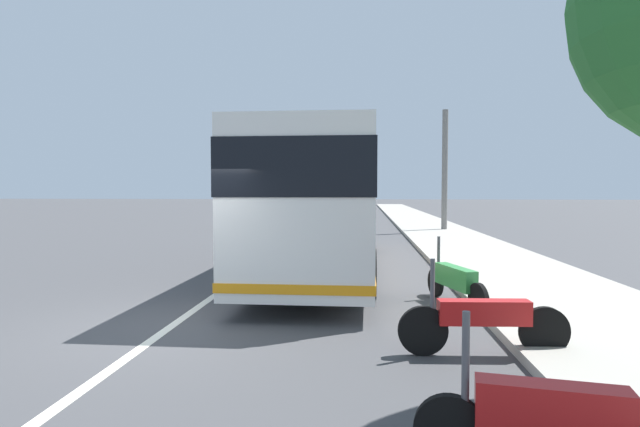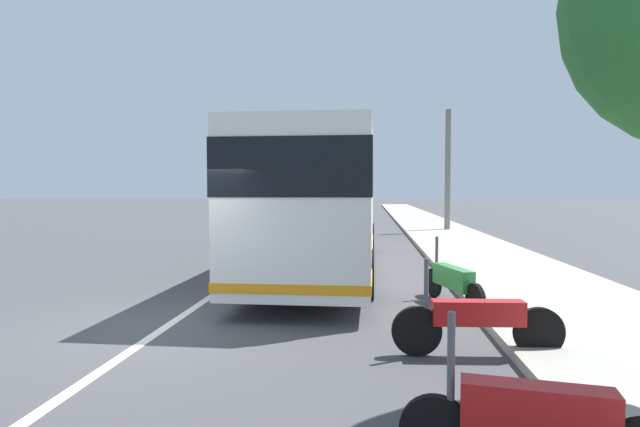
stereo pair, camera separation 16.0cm
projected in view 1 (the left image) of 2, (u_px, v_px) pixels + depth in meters
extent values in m
plane|color=#424244|center=(172.00, 326.00, 7.98)|extent=(220.00, 220.00, 0.00)
cube|color=#9E998E|center=(472.00, 251.00, 17.35)|extent=(110.00, 3.60, 0.14)
cube|color=silver|center=(278.00, 250.00, 17.93)|extent=(110.00, 0.16, 0.01)
cube|color=silver|center=(326.00, 201.00, 13.83)|extent=(12.12, 2.69, 3.05)
cube|color=black|center=(326.00, 177.00, 13.80)|extent=(12.16, 2.73, 0.96)
cube|color=orange|center=(326.00, 247.00, 13.89)|extent=(12.15, 2.72, 0.16)
cylinder|color=black|center=(302.00, 237.00, 17.86)|extent=(1.00, 0.31, 1.00)
cylinder|color=black|center=(368.00, 237.00, 17.63)|extent=(1.00, 0.31, 1.00)
cylinder|color=black|center=(251.00, 272.00, 10.16)|extent=(1.00, 0.31, 1.00)
cylinder|color=black|center=(369.00, 274.00, 9.94)|extent=(1.00, 0.31, 1.00)
cube|color=red|center=(552.00, 410.00, 3.72)|extent=(0.43, 1.12, 0.39)
cylinder|color=#4C4C51|center=(466.00, 356.00, 3.86)|extent=(0.06, 0.06, 0.70)
cylinder|color=black|center=(423.00, 331.00, 6.55)|extent=(0.12, 0.66, 0.65)
cylinder|color=black|center=(544.00, 332.00, 6.51)|extent=(0.12, 0.66, 0.65)
cube|color=red|center=(484.00, 312.00, 6.52)|extent=(0.31, 1.19, 0.32)
cylinder|color=#4C4C51|center=(432.00, 285.00, 6.52)|extent=(0.06, 0.06, 0.70)
cylinder|color=black|center=(436.00, 282.00, 10.18)|extent=(0.58, 0.25, 0.58)
cylinder|color=black|center=(478.00, 300.00, 8.56)|extent=(0.58, 0.25, 0.58)
cube|color=#338C3F|center=(455.00, 277.00, 9.35)|extent=(1.26, 0.60, 0.39)
cylinder|color=#4C4C51|center=(439.00, 254.00, 10.03)|extent=(0.06, 0.06, 0.70)
cube|color=gray|center=(309.00, 206.00, 51.21)|extent=(4.45, 2.08, 0.74)
cube|color=black|center=(310.00, 199.00, 51.46)|extent=(2.27, 1.80, 0.59)
cylinder|color=black|center=(315.00, 209.00, 49.68)|extent=(0.65, 0.26, 0.64)
cylinder|color=black|center=(299.00, 209.00, 49.92)|extent=(0.65, 0.26, 0.64)
cylinder|color=black|center=(319.00, 208.00, 52.52)|extent=(0.65, 0.26, 0.64)
cylinder|color=black|center=(304.00, 208.00, 52.75)|extent=(0.65, 0.26, 0.64)
cube|color=gold|center=(268.00, 218.00, 28.74)|extent=(4.70, 1.91, 0.79)
cube|color=black|center=(268.00, 206.00, 28.76)|extent=(2.44, 1.69, 0.53)
cylinder|color=black|center=(276.00, 224.00, 27.14)|extent=(0.65, 0.24, 0.64)
cylinder|color=black|center=(247.00, 224.00, 27.33)|extent=(0.65, 0.24, 0.64)
cylinder|color=black|center=(287.00, 221.00, 30.18)|extent=(0.65, 0.24, 0.64)
cylinder|color=black|center=(261.00, 220.00, 30.37)|extent=(0.65, 0.24, 0.64)
cube|color=black|center=(350.00, 204.00, 57.02)|extent=(4.26, 1.88, 0.83)
cube|color=black|center=(350.00, 198.00, 56.79)|extent=(2.21, 1.69, 0.46)
cylinder|color=black|center=(343.00, 206.00, 58.47)|extent=(0.65, 0.24, 0.64)
cylinder|color=black|center=(357.00, 206.00, 58.37)|extent=(0.65, 0.24, 0.64)
cylinder|color=black|center=(343.00, 207.00, 55.69)|extent=(0.65, 0.24, 0.64)
cylinder|color=black|center=(358.00, 207.00, 55.60)|extent=(0.65, 0.24, 0.64)
cube|color=navy|center=(322.00, 203.00, 61.08)|extent=(4.04, 2.07, 0.80)
cube|color=black|center=(322.00, 198.00, 60.96)|extent=(2.01, 1.82, 0.46)
cylinder|color=black|center=(328.00, 206.00, 59.68)|extent=(0.65, 0.25, 0.64)
cylinder|color=black|center=(314.00, 205.00, 59.91)|extent=(0.65, 0.25, 0.64)
cylinder|color=black|center=(331.00, 205.00, 62.27)|extent=(0.65, 0.25, 0.64)
cylinder|color=black|center=(317.00, 205.00, 62.50)|extent=(0.65, 0.25, 0.64)
cylinder|color=slate|center=(445.00, 171.00, 25.87)|extent=(0.30, 0.30, 6.29)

